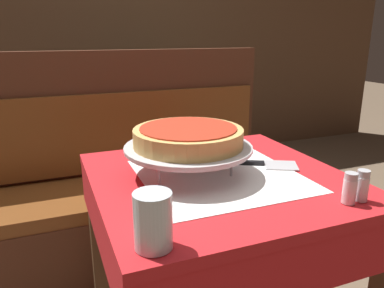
{
  "coord_description": "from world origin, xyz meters",
  "views": [
    {
      "loc": [
        -0.47,
        -0.95,
        1.15
      ],
      "look_at": [
        -0.08,
        0.02,
        0.84
      ],
      "focal_mm": 35.0,
      "sensor_mm": 36.0,
      "label": 1
    }
  ],
  "objects": [
    {
      "name": "dining_table_rear",
      "position": [
        0.35,
        1.76,
        0.62
      ],
      "size": [
        0.77,
        0.77,
        0.74
      ],
      "color": "#1E6B33",
      "rests_on": "ground_plane"
    },
    {
      "name": "pizza_pan_stand",
      "position": [
        -0.08,
        0.05,
        0.82
      ],
      "size": [
        0.38,
        0.38,
        0.09
      ],
      "color": "#ADADB2",
      "rests_on": "dining_table_front"
    },
    {
      "name": "pepper_shaker",
      "position": [
        0.26,
        -0.29,
        0.78
      ],
      "size": [
        0.03,
        0.03,
        0.08
      ],
      "color": "silver",
      "rests_on": "dining_table_front"
    },
    {
      "name": "pizza_server",
      "position": [
        0.16,
        0.03,
        0.74
      ],
      "size": [
        0.25,
        0.16,
        0.01
      ],
      "color": "#BCBCC1",
      "rests_on": "dining_table_front"
    },
    {
      "name": "water_glass_near",
      "position": [
        -0.29,
        -0.31,
        0.8
      ],
      "size": [
        0.08,
        0.08,
        0.12
      ],
      "color": "silver",
      "rests_on": "dining_table_front"
    },
    {
      "name": "salt_shaker",
      "position": [
        0.22,
        -0.29,
        0.78
      ],
      "size": [
        0.03,
        0.03,
        0.08
      ],
      "color": "silver",
      "rests_on": "dining_table_front"
    },
    {
      "name": "back_wall_panel",
      "position": [
        0.0,
        2.37,
        1.2
      ],
      "size": [
        6.0,
        0.04,
        2.4
      ],
      "primitive_type": "cube",
      "color": "brown",
      "rests_on": "ground_plane"
    },
    {
      "name": "condiment_caddy",
      "position": [
        0.44,
        1.75,
        0.79
      ],
      "size": [
        0.12,
        0.12,
        0.16
      ],
      "color": "black",
      "rests_on": "dining_table_rear"
    },
    {
      "name": "deep_dish_pizza",
      "position": [
        -0.08,
        0.05,
        0.85
      ],
      "size": [
        0.33,
        0.33,
        0.06
      ],
      "color": "tan",
      "rests_on": "pizza_pan_stand"
    },
    {
      "name": "dining_table_front",
      "position": [
        0.0,
        0.0,
        0.63
      ],
      "size": [
        0.74,
        0.74,
        0.74
      ],
      "color": "red",
      "rests_on": "ground_plane"
    },
    {
      "name": "booth_bench",
      "position": [
        -0.16,
        0.76,
        0.32
      ],
      "size": [
        1.6,
        0.48,
        1.07
      ],
      "color": "#4C2819",
      "rests_on": "ground_plane"
    }
  ]
}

